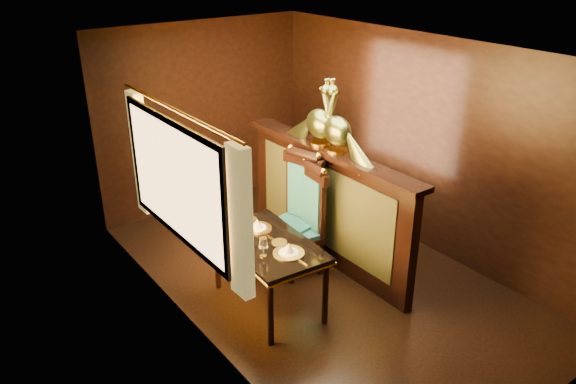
% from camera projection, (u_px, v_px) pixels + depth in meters
% --- Properties ---
extents(ground, '(5.00, 5.00, 0.00)m').
position_uv_depth(ground, '(320.00, 278.00, 6.21)').
color(ground, black).
rests_on(ground, ground).
extents(room_shell, '(3.04, 5.04, 2.52)m').
position_uv_depth(room_shell, '(316.00, 144.00, 5.52)').
color(room_shell, black).
rests_on(room_shell, ground).
extents(partition, '(0.26, 2.70, 1.36)m').
position_uv_depth(partition, '(326.00, 203.00, 6.31)').
color(partition, black).
rests_on(partition, ground).
extents(dining_table, '(0.84, 1.29, 0.93)m').
position_uv_depth(dining_table, '(268.00, 248.00, 5.50)').
color(dining_table, black).
rests_on(dining_table, ground).
extents(chair_left, '(0.58, 0.60, 1.36)m').
position_uv_depth(chair_left, '(299.00, 205.00, 6.26)').
color(chair_left, black).
rests_on(chair_left, ground).
extents(chair_right, '(0.51, 0.53, 1.27)m').
position_uv_depth(chair_right, '(307.00, 216.00, 6.13)').
color(chair_right, black).
rests_on(chair_right, ground).
extents(peacock_left, '(0.24, 0.64, 0.76)m').
position_uv_depth(peacock_left, '(338.00, 118.00, 5.79)').
color(peacock_left, '#1A503A').
rests_on(peacock_left, partition).
extents(peacock_right, '(0.24, 0.65, 0.77)m').
position_uv_depth(peacock_right, '(320.00, 111.00, 6.00)').
color(peacock_right, '#1A503A').
rests_on(peacock_right, partition).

